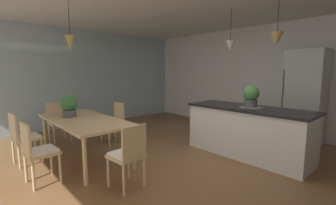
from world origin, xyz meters
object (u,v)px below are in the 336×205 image
(kitchen_island, at_px, (247,131))
(refrigerator, at_px, (304,97))
(chair_near_left, at_px, (23,136))
(dining_table, at_px, (84,122))
(chair_far_left, at_px, (114,121))
(chair_kitchen_end, at_px, (128,154))
(potted_plant_on_table, at_px, (69,106))
(potted_plant_on_island, at_px, (251,96))
(chair_near_right, at_px, (38,151))
(chair_window_end, at_px, (59,120))

(kitchen_island, distance_m, refrigerator, 1.70)
(chair_near_left, bearing_deg, dining_table, 61.32)
(chair_far_left, xyz_separation_m, kitchen_island, (2.31, 1.45, -0.01))
(kitchen_island, relative_size, refrigerator, 1.11)
(chair_kitchen_end, bearing_deg, potted_plant_on_table, -176.07)
(chair_far_left, xyz_separation_m, chair_kitchen_end, (1.87, -0.84, 0.00))
(refrigerator, height_order, potted_plant_on_island, refrigerator)
(chair_near_right, bearing_deg, dining_table, 119.04)
(chair_near_left, xyz_separation_m, kitchen_island, (2.30, 3.14, -0.01))
(dining_table, xyz_separation_m, chair_kitchen_end, (1.41, 0.00, -0.19))
(chair_near_right, relative_size, refrigerator, 0.44)
(chair_far_left, xyz_separation_m, chair_window_end, (-0.94, -0.85, 0.00))
(chair_near_right, bearing_deg, kitchen_island, 66.41)
(chair_near_right, bearing_deg, refrigerator, 68.99)
(chair_window_end, bearing_deg, potted_plant_on_table, -6.20)
(dining_table, height_order, kitchen_island, kitchen_island)
(potted_plant_on_table, bearing_deg, refrigerator, 56.54)
(chair_far_left, relative_size, refrigerator, 0.44)
(chair_kitchen_end, relative_size, potted_plant_on_table, 2.20)
(chair_kitchen_end, height_order, potted_plant_on_table, potted_plant_on_table)
(chair_far_left, xyz_separation_m, chair_near_right, (0.94, -1.69, 0.00))
(dining_table, height_order, chair_kitchen_end, chair_kitchen_end)
(chair_near_left, relative_size, potted_plant_on_island, 2.16)
(potted_plant_on_table, bearing_deg, dining_table, 18.38)
(chair_kitchen_end, height_order, chair_near_left, same)
(refrigerator, relative_size, potted_plant_on_island, 4.94)
(chair_near_left, bearing_deg, kitchen_island, 53.74)
(dining_table, distance_m, chair_near_left, 0.98)
(dining_table, distance_m, chair_window_end, 1.42)
(refrigerator, relative_size, potted_plant_on_table, 5.04)
(chair_kitchen_end, height_order, kitchen_island, kitchen_island)
(chair_near_right, xyz_separation_m, chair_near_left, (-0.93, 0.00, 0.00))
(refrigerator, bearing_deg, chair_far_left, -132.36)
(potted_plant_on_table, bearing_deg, chair_near_right, -41.72)
(chair_window_end, distance_m, chair_near_right, 2.06)
(chair_near_right, relative_size, potted_plant_on_island, 2.16)
(dining_table, xyz_separation_m, chair_near_right, (0.47, -0.85, -0.19))
(dining_table, relative_size, chair_kitchen_end, 2.38)
(chair_far_left, distance_m, refrigerator, 4.10)
(kitchen_island, bearing_deg, chair_kitchen_end, -100.74)
(chair_far_left, bearing_deg, potted_plant_on_island, 31.70)
(chair_far_left, distance_m, potted_plant_on_island, 2.83)
(chair_far_left, distance_m, chair_near_right, 1.93)
(chair_near_left, height_order, kitchen_island, kitchen_island)
(chair_near_left, distance_m, potted_plant_on_table, 0.87)
(chair_near_left, height_order, potted_plant_on_island, potted_plant_on_island)
(chair_kitchen_end, bearing_deg, chair_near_right, -137.79)
(chair_kitchen_end, height_order, refrigerator, refrigerator)
(chair_kitchen_end, bearing_deg, chair_far_left, 155.83)
(chair_near_right, distance_m, chair_near_left, 0.93)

